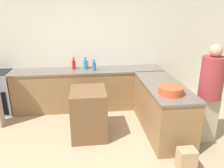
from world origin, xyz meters
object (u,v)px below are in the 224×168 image
Objects in this scene: vinegar_bottle_clear at (86,63)px; island_table at (89,113)px; person_at_peninsula at (210,92)px; water_bottle_blue at (94,66)px; dish_soap_bottle at (85,64)px; paper_bag at (186,160)px; hot_sauce_bottle at (74,64)px; mixing_bowl at (171,90)px.

island_table is at bearing -89.74° from vinegar_bottle_clear.
person_at_peninsula is at bearing -41.83° from vinegar_bottle_clear.
vinegar_bottle_clear is 2.68m from person_at_peninsula.
dish_soap_bottle is at bearing 143.39° from water_bottle_blue.
paper_bag is (1.36, -2.48, -0.85)m from vinegar_bottle_clear.
dish_soap_bottle is 0.12m from vinegar_bottle_clear.
paper_bag is at bearing -59.61° from dish_soap_bottle.
hot_sauce_bottle is (-0.29, 1.27, 0.59)m from island_table.
water_bottle_blue is 0.71× the size of paper_bag.
hot_sauce_bottle reaches higher than water_bottle_blue.
dish_soap_bottle is (-0.03, 1.25, 0.59)m from island_table.
vinegar_bottle_clear reaches higher than island_table.
dish_soap_bottle reaches higher than water_bottle_blue.
dish_soap_bottle is (-0.19, 0.14, 0.01)m from water_bottle_blue.
hot_sauce_bottle is 3.02m from paper_bag.
paper_bag is (0.04, -0.67, -0.81)m from mixing_bowl.
mixing_bowl is 1.53× the size of vinegar_bottle_clear.
mixing_bowl is at bearing -53.42° from water_bottle_blue.
water_bottle_blue is 0.31m from vinegar_bottle_clear.
vinegar_bottle_clear is at bearing 77.34° from dish_soap_bottle.
hot_sauce_bottle is 1.10× the size of water_bottle_blue.
paper_bag is (-0.63, -0.69, -0.74)m from person_at_peninsula.
vinegar_bottle_clear is at bearing 118.79° from paper_bag.
paper_bag is at bearing -39.53° from island_table.
person_at_peninsula is at bearing -39.62° from dish_soap_bottle.
water_bottle_blue is at bearing 140.07° from person_at_peninsula.
person_at_peninsula reaches higher than mixing_bowl.
paper_bag is at bearing -55.52° from hot_sauce_bottle.
person_at_peninsula is at bearing -36.75° from hot_sauce_bottle.
mixing_bowl is at bearing -51.58° from dish_soap_bottle.
island_table reaches higher than paper_bag.
hot_sauce_bottle is at bearing 174.06° from dish_soap_bottle.
person_at_peninsula is at bearing -39.93° from water_bottle_blue.
vinegar_bottle_clear reaches higher than water_bottle_blue.
mixing_bowl is at bearing -53.88° from vinegar_bottle_clear.
hot_sauce_bottle is 2.84m from person_at_peninsula.
hot_sauce_bottle is at bearing 102.72° from island_table.
person_at_peninsula reaches higher than hot_sauce_bottle.
mixing_bowl is 1.05m from paper_bag.
dish_soap_bottle is (-1.34, 1.69, 0.05)m from mixing_bowl.
island_table is 3.40× the size of vinegar_bottle_clear.
mixing_bowl reaches higher than paper_bag.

